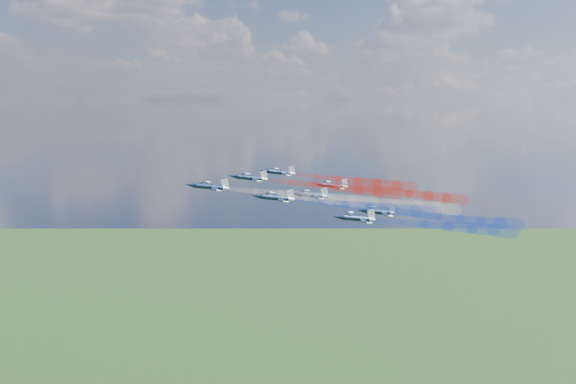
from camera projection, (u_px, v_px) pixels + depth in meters
jet_lead at (209, 187)px, 165.00m from camera, size 13.25×11.47×5.69m
trail_lead at (306, 196)px, 175.64m from camera, size 41.44×12.68×10.07m
jet_inner_left at (275, 198)px, 161.45m from camera, size 13.25×11.47×5.69m
trail_inner_left at (370, 207)px, 172.09m from camera, size 41.44×12.68×10.07m
jet_inner_right at (250, 178)px, 180.52m from camera, size 13.25×11.47×5.69m
trail_inner_right at (336, 187)px, 191.16m from camera, size 41.44×12.68×10.07m
jet_outer_left at (356, 218)px, 156.01m from camera, size 13.25×11.47×5.69m
trail_outer_left at (448, 226)px, 166.65m from camera, size 41.44×12.68×10.07m
jet_center_third at (310, 195)px, 176.31m from camera, size 13.25×11.47×5.69m
trail_center_third at (396, 204)px, 186.95m from camera, size 41.44×12.68×10.07m
jet_outer_right at (279, 172)px, 196.90m from camera, size 13.25×11.47×5.69m
trail_outer_right at (357, 181)px, 207.54m from camera, size 41.44×12.68×10.07m
jet_rear_left at (378, 212)px, 173.50m from camera, size 13.25×11.47×5.69m
trail_rear_left at (460, 219)px, 184.14m from camera, size 41.44×12.68×10.07m
jet_rear_right at (332, 186)px, 193.90m from camera, size 13.25×11.47×5.69m
trail_rear_right at (409, 194)px, 204.55m from camera, size 41.44×12.68×10.07m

